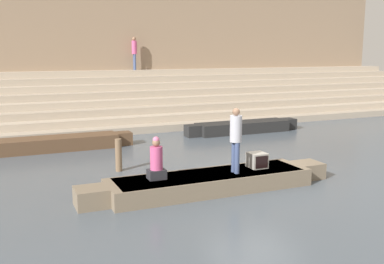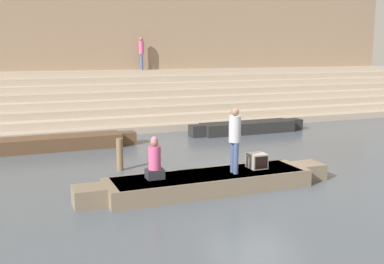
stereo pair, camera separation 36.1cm
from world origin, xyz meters
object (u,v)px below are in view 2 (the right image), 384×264
at_px(tv_set, 257,161).
at_px(person_on_steps, 141,51).
at_px(moored_boat_shore, 62,142).
at_px(mooring_post, 120,155).
at_px(person_standing, 235,136).
at_px(person_rowing, 155,161).
at_px(rowboat_main, 209,182).
at_px(moored_boat_distant, 248,127).

xyz_separation_m(tv_set, person_on_steps, (0.72, 14.06, 2.96)).
relative_size(moored_boat_shore, mooring_post, 5.53).
relative_size(person_standing, person_rowing, 1.59).
bearing_deg(rowboat_main, person_rowing, 177.35).
bearing_deg(person_on_steps, mooring_post, 53.12).
relative_size(tv_set, moored_boat_distant, 0.09).
height_order(rowboat_main, person_standing, person_standing).
height_order(person_standing, person_on_steps, person_on_steps).
height_order(tv_set, person_on_steps, person_on_steps).
xyz_separation_m(rowboat_main, person_rowing, (-1.43, 0.11, 0.64)).
relative_size(person_standing, mooring_post, 1.71).
relative_size(tv_set, mooring_post, 0.48).
xyz_separation_m(person_standing, tv_set, (0.80, 0.22, -0.78)).
height_order(person_rowing, mooring_post, person_rowing).
distance_m(rowboat_main, person_rowing, 1.57).
xyz_separation_m(person_standing, person_on_steps, (1.52, 14.29, 2.18)).
xyz_separation_m(moored_boat_shore, mooring_post, (1.29, -3.79, 0.23)).
relative_size(person_standing, tv_set, 3.60).
relative_size(tv_set, moored_boat_shore, 0.09).
bearing_deg(person_standing, person_on_steps, 86.41).
bearing_deg(person_standing, moored_boat_shore, 120.62).
relative_size(person_rowing, tv_set, 2.27).
bearing_deg(mooring_post, rowboat_main, -59.14).
bearing_deg(moored_boat_distant, tv_set, -118.30).
xyz_separation_m(person_rowing, moored_boat_distant, (6.43, 6.95, -0.62)).
bearing_deg(moored_boat_shore, tv_set, -59.45).
relative_size(mooring_post, person_on_steps, 0.55).
bearing_deg(person_rowing, moored_boat_distant, 61.15).
distance_m(rowboat_main, tv_set, 1.50).
bearing_deg(rowboat_main, person_on_steps, 83.13).
xyz_separation_m(person_standing, person_rowing, (-2.07, 0.27, -0.55)).
height_order(person_standing, moored_boat_shore, person_standing).
bearing_deg(moored_boat_distant, person_standing, -122.47).
bearing_deg(moored_boat_distant, moored_boat_shore, -178.18).
distance_m(person_standing, person_on_steps, 14.53).
bearing_deg(person_standing, mooring_post, 130.47).
height_order(moored_boat_distant, person_on_steps, person_on_steps).
xyz_separation_m(moored_boat_shore, person_on_steps, (5.15, 7.51, 3.36)).
bearing_deg(rowboat_main, mooring_post, 122.67).
relative_size(person_rowing, mooring_post, 1.08).
distance_m(rowboat_main, person_standing, 1.36).
xyz_separation_m(person_standing, moored_boat_distant, (4.36, 7.22, -1.17)).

